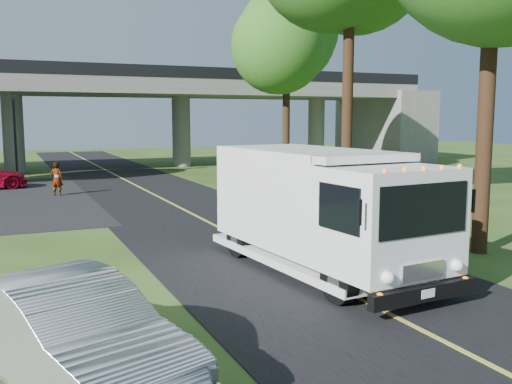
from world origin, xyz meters
TOP-DOWN VIEW (x-y plane):
  - ground at (0.00, 0.00)m, footprint 120.00×120.00m
  - road at (0.00, 10.00)m, footprint 7.00×90.00m
  - lane_line at (0.00, 10.00)m, footprint 0.12×90.00m
  - overpass at (0.00, 32.00)m, footprint 54.00×10.00m
  - traffic_signal at (-6.00, 26.00)m, footprint 0.18×0.22m
  - tree_right_far at (9.21, 19.84)m, footprint 5.77×5.67m
  - step_van at (0.38, 1.08)m, footprint 3.23×7.37m
  - silver_sedan at (-5.96, -2.79)m, footprint 3.23×5.04m
  - pedestrian at (-4.37, 18.27)m, footprint 0.72×0.64m

SIDE VIEW (x-z plane):
  - ground at x=0.00m, z-range 0.00..0.00m
  - road at x=0.00m, z-range 0.00..0.02m
  - lane_line at x=0.00m, z-range 0.03..0.03m
  - silver_sedan at x=-5.96m, z-range 0.00..1.57m
  - pedestrian at x=-4.37m, z-range 0.00..1.66m
  - step_van at x=0.38m, z-range 0.13..3.14m
  - traffic_signal at x=-6.00m, z-range 0.60..5.80m
  - overpass at x=0.00m, z-range 0.91..8.21m
  - tree_right_far at x=9.21m, z-range 2.81..13.80m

